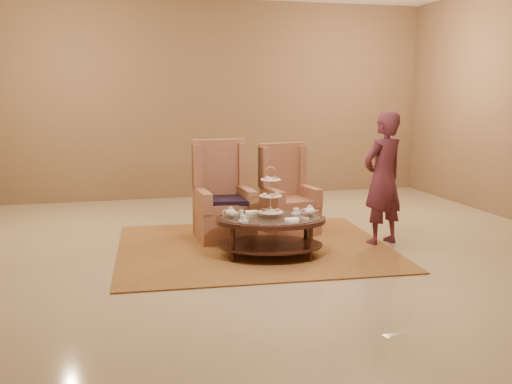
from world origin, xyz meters
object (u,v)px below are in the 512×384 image
object	(u,v)px
armchair_left	(223,206)
person	(383,179)
tea_table	(271,225)
armchair_right	(287,203)

from	to	relation	value
armchair_left	person	world-z (taller)	person
tea_table	armchair_left	bearing A→B (deg)	123.00
tea_table	armchair_left	size ratio (longest dim) A/B	1.12
person	armchair_left	bearing A→B (deg)	-42.10
tea_table	armchair_left	world-z (taller)	armchair_left
armchair_left	armchair_right	bearing A→B (deg)	5.02
armchair_right	person	size ratio (longest dim) A/B	0.72
tea_table	person	bearing A→B (deg)	21.60
armchair_right	person	world-z (taller)	person
person	armchair_right	bearing A→B (deg)	-62.68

